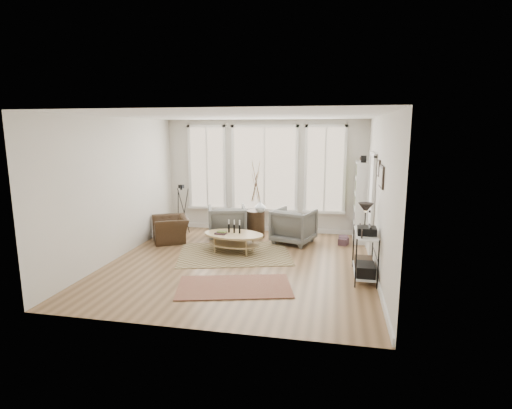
% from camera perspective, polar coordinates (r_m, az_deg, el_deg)
% --- Properties ---
extents(room, '(5.50, 5.54, 2.90)m').
position_cam_1_polar(room, '(7.77, -2.13, 1.65)').
color(room, '#906C47').
rests_on(room, ground).
extents(bay_window, '(4.14, 0.12, 2.24)m').
position_cam_1_polar(bay_window, '(10.37, 1.21, 4.90)').
color(bay_window, tan).
rests_on(bay_window, ground).
extents(door, '(0.09, 1.06, 2.22)m').
position_cam_1_polar(door, '(8.76, 16.12, 0.24)').
color(door, silver).
rests_on(door, ground).
extents(bookcase, '(0.31, 0.85, 2.06)m').
position_cam_1_polar(bookcase, '(9.83, 14.79, 0.41)').
color(bookcase, white).
rests_on(bookcase, ground).
extents(low_shelf, '(0.38, 1.08, 1.30)m').
position_cam_1_polar(low_shelf, '(7.48, 15.31, -6.28)').
color(low_shelf, white).
rests_on(low_shelf, ground).
extents(wall_art, '(0.04, 0.88, 0.44)m').
position_cam_1_polar(wall_art, '(7.25, 17.38, 4.13)').
color(wall_art, black).
rests_on(wall_art, ground).
extents(rug_main, '(2.74, 2.34, 0.01)m').
position_cam_1_polar(rug_main, '(8.69, -3.09, -7.03)').
color(rug_main, brown).
rests_on(rug_main, ground).
extents(rug_runner, '(2.13, 1.51, 0.01)m').
position_cam_1_polar(rug_runner, '(6.94, -3.11, -11.60)').
color(rug_runner, maroon).
rests_on(rug_runner, ground).
extents(coffee_table, '(1.42, 1.01, 0.61)m').
position_cam_1_polar(coffee_table, '(8.73, -3.26, -4.75)').
color(coffee_table, tan).
rests_on(coffee_table, ground).
extents(armchair_left, '(1.12, 1.13, 0.83)m').
position_cam_1_polar(armchair_left, '(9.77, -4.14, -2.57)').
color(armchair_left, slate).
rests_on(armchair_left, ground).
extents(armchair_right, '(1.11, 1.13, 0.82)m').
position_cam_1_polar(armchair_right, '(9.46, 5.42, -3.07)').
color(armchair_right, slate).
rests_on(armchair_right, ground).
extents(side_table, '(0.45, 0.45, 1.87)m').
position_cam_1_polar(side_table, '(9.83, -0.03, 0.43)').
color(side_table, '#352314').
rests_on(side_table, ground).
extents(vase, '(0.30, 0.30, 0.27)m').
position_cam_1_polar(vase, '(9.69, 0.61, -0.28)').
color(vase, silver).
rests_on(vase, side_table).
extents(accent_chair, '(1.18, 1.14, 0.59)m').
position_cam_1_polar(accent_chair, '(9.81, -12.08, -3.44)').
color(accent_chair, '#352314').
rests_on(accent_chair, ground).
extents(tripod_camera, '(0.45, 0.45, 1.27)m').
position_cam_1_polar(tripod_camera, '(10.43, -10.52, -0.93)').
color(tripod_camera, black).
rests_on(tripod_camera, ground).
extents(book_stack_near, '(0.23, 0.28, 0.17)m').
position_cam_1_polar(book_stack_near, '(9.66, 12.38, -4.94)').
color(book_stack_near, brown).
rests_on(book_stack_near, ground).
extents(book_stack_far, '(0.26, 0.29, 0.16)m').
position_cam_1_polar(book_stack_far, '(9.54, 12.39, -5.20)').
color(book_stack_far, brown).
rests_on(book_stack_far, ground).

